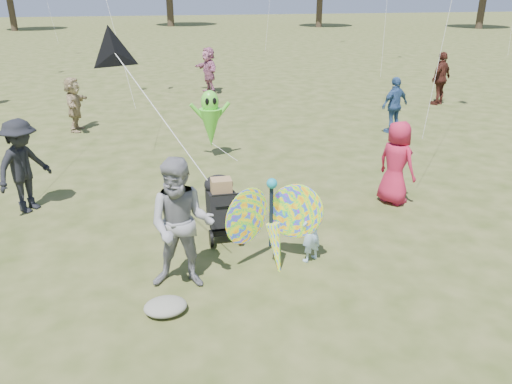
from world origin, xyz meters
TOP-DOWN VIEW (x-y plane):
  - ground at (0.00, 0.00)m, footprint 160.00×160.00m
  - child_girl at (0.60, 1.11)m, footprint 0.44×0.39m
  - adult_man at (-1.42, 0.84)m, footprint 1.10×0.95m
  - grey_bag at (-1.74, 0.21)m, footprint 0.58×0.48m
  - crowd_a at (2.99, 2.98)m, footprint 0.83×0.97m
  - crowd_b at (-4.13, 4.19)m, footprint 1.25×1.35m
  - crowd_c at (5.47, 7.87)m, footprint 1.05×0.70m
  - crowd_d at (-3.83, 10.18)m, footprint 0.68×1.56m
  - crowd_h at (8.97, 11.09)m, footprint 1.21×0.96m
  - crowd_j at (0.94, 15.35)m, footprint 1.01×1.79m
  - jogging_stroller at (-0.64, 2.31)m, footprint 0.53×1.06m
  - butterfly_kite at (-0.03, 1.08)m, footprint 1.74×0.75m
  - delta_kite_rig at (-2.16, 2.56)m, footprint 1.60×1.95m
  - alien_kite at (-0.20, 6.64)m, footprint 1.12×0.69m

SIDE VIEW (x-z plane):
  - ground at x=0.00m, z-range 0.00..0.00m
  - grey_bag at x=-1.74m, z-range 0.00..0.18m
  - child_girl at x=0.60m, z-range 0.00..1.02m
  - jogging_stroller at x=-0.64m, z-range 0.07..1.16m
  - butterfly_kite at x=-0.03m, z-range -0.11..1.54m
  - crowd_d at x=-3.83m, z-range 0.00..1.63m
  - crowd_c at x=5.47m, z-range 0.00..1.66m
  - crowd_a at x=2.99m, z-range 0.00..1.68m
  - crowd_b at x=-4.13m, z-range 0.00..1.83m
  - crowd_j at x=0.94m, z-range 0.00..1.84m
  - crowd_h at x=8.97m, z-range 0.00..1.92m
  - alien_kite at x=-0.20m, z-range 0.10..1.84m
  - adult_man at x=-1.42m, z-range 0.00..1.96m
  - delta_kite_rig at x=-2.16m, z-range 2.14..4.12m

